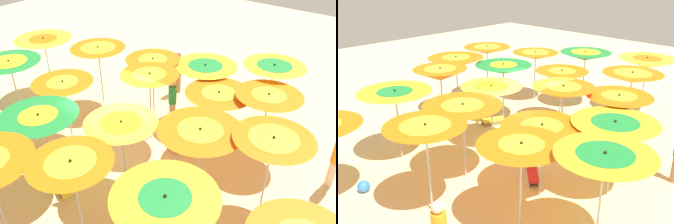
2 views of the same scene
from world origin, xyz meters
The scene contains 25 objects.
ground centered at (0.00, 0.00, -0.02)m, with size 39.84×39.84×0.04m, color beige.
beach_umbrella_0 centered at (-2.60, -4.50, 2.28)m, with size 2.11×2.11×2.49m.
beach_umbrella_1 centered at (-0.40, -3.94, 2.23)m, with size 2.24×2.24×2.48m.
beach_umbrella_2 centered at (1.20, -2.79, 2.28)m, with size 1.92×1.92×2.55m.
beach_umbrella_3 centered at (3.35, -2.19, 2.15)m, with size 2.27×2.27×2.37m.
beach_umbrella_5 centered at (-3.95, -2.79, 2.08)m, with size 2.05×2.05×2.30m.
beach_umbrella_6 centered at (-1.17, -2.02, 2.15)m, with size 2.17×2.17×2.39m.
beach_umbrella_7 centered at (0.66, -0.73, 2.03)m, with size 2.03×2.03×2.25m.
beach_umbrella_8 centered at (2.61, 0.18, 2.10)m, with size 2.26×2.26×2.36m.
beach_umbrella_9 centered at (4.28, 0.85, 2.22)m, with size 2.02×2.02×2.47m.
beach_umbrella_10 centered at (-4.77, -0.72, 2.27)m, with size 2.16×2.16×2.51m.
beach_umbrella_11 centered at (-2.50, -0.23, 1.98)m, with size 1.99×1.99×2.24m.
beach_umbrella_12 centered at (-0.24, 1.51, 2.29)m, with size 1.92×1.92×2.54m.
beach_umbrella_13 centered at (1.83, 2.41, 1.97)m, with size 2.15×2.15×2.18m.
beach_umbrella_14 centered at (3.22, 2.97, 2.13)m, with size 2.03×2.03×2.35m.
beach_umbrella_15 centered at (-5.92, 1.46, 2.16)m, with size 2.27×2.27×2.42m.
beach_umbrella_16 centered at (-3.39, 2.13, 2.22)m, with size 2.10×2.10×2.45m.
beach_umbrella_17 centered at (-1.25, 2.84, 2.05)m, with size 2.02×2.02×2.32m.
beach_umbrella_18 centered at (0.47, 3.70, 2.02)m, with size 2.26×2.26×2.25m.
beach_umbrella_19 centered at (2.60, 4.67, 2.30)m, with size 2.09×2.09×2.52m.
lounger_1 centered at (2.04, -2.71, 0.21)m, with size 1.14×0.47×0.65m.
lounger_2 centered at (-0.56, -2.12, 0.20)m, with size 1.19×0.70×0.62m.
lounger_3 centered at (1.27, 1.66, 0.20)m, with size 1.13×1.15×0.55m.
beachgoer_0 centered at (-0.25, 2.74, 0.91)m, with size 0.30×0.30×1.73m.
beach_ball centered at (5.15, -1.20, 0.17)m, with size 0.35×0.35×0.35m, color #337FE5.
Camera 2 is at (8.74, 7.98, 6.03)m, focal length 40.53 mm.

